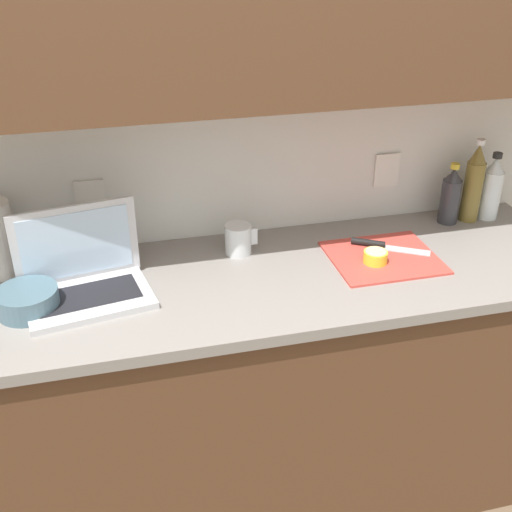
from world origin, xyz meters
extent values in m
plane|color=brown|center=(0.00, 0.00, 0.00)|extent=(12.00, 12.00, 0.00)
cube|color=white|center=(0.00, 0.34, 1.30)|extent=(5.20, 0.06, 2.60)
cube|color=white|center=(-0.30, 0.31, 1.10)|extent=(0.09, 0.01, 0.12)
cube|color=white|center=(0.71, 0.31, 1.10)|extent=(0.09, 0.01, 0.12)
cube|color=brown|center=(0.00, 0.00, 0.44)|extent=(2.37, 0.58, 0.89)
cube|color=gray|center=(0.00, 0.00, 0.90)|extent=(2.44, 0.62, 0.03)
cube|color=silver|center=(-0.33, -0.02, 0.93)|extent=(0.38, 0.29, 0.02)
cube|color=black|center=(-0.33, -0.02, 0.94)|extent=(0.30, 0.18, 0.00)
cube|color=silver|center=(-0.35, 0.09, 1.05)|extent=(0.35, 0.07, 0.24)
cube|color=silver|center=(-0.35, 0.09, 1.05)|extent=(0.31, 0.06, 0.20)
cube|color=#D1473D|center=(0.59, 0.01, 0.93)|extent=(0.34, 0.30, 0.01)
cube|color=silver|center=(0.68, 0.03, 0.93)|extent=(0.14, 0.11, 0.00)
cylinder|color=black|center=(0.57, 0.09, 0.94)|extent=(0.11, 0.08, 0.02)
cylinder|color=yellow|center=(0.54, -0.02, 0.95)|extent=(0.08, 0.08, 0.04)
cylinder|color=#F4EAA3|center=(0.54, -0.02, 0.97)|extent=(0.07, 0.07, 0.00)
cylinder|color=#333338|center=(0.92, 0.21, 1.00)|extent=(0.07, 0.07, 0.16)
cone|color=#333338|center=(0.92, 0.21, 1.10)|extent=(0.06, 0.06, 0.04)
cylinder|color=gold|center=(0.92, 0.21, 1.13)|extent=(0.03, 0.03, 0.02)
cylinder|color=olive|center=(1.00, 0.21, 1.03)|extent=(0.07, 0.07, 0.22)
cone|color=olive|center=(1.00, 0.21, 1.17)|extent=(0.06, 0.06, 0.07)
cylinder|color=white|center=(1.00, 0.21, 1.21)|extent=(0.03, 0.03, 0.02)
cylinder|color=silver|center=(1.08, 0.21, 1.01)|extent=(0.07, 0.07, 0.18)
cone|color=silver|center=(1.08, 0.21, 1.12)|extent=(0.06, 0.06, 0.05)
cylinder|color=black|center=(1.08, 0.21, 1.16)|extent=(0.03, 0.03, 0.02)
cylinder|color=silver|center=(0.15, 0.16, 0.97)|extent=(0.09, 0.09, 0.10)
cube|color=silver|center=(0.20, 0.16, 0.98)|extent=(0.02, 0.01, 0.05)
cylinder|color=slate|center=(-0.49, -0.03, 0.96)|extent=(0.17, 0.17, 0.07)
camera|label=1|loc=(-0.24, -1.63, 1.91)|focal=45.00mm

